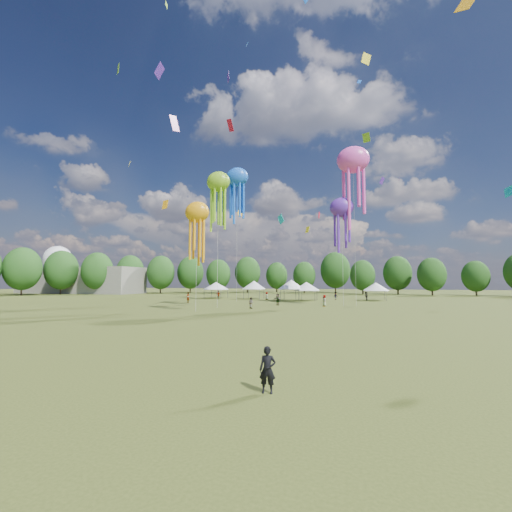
# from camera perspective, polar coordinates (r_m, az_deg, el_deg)

# --- Properties ---
(ground) EXTENTS (300.00, 300.00, 0.00)m
(ground) POSITION_cam_1_polar(r_m,az_deg,el_deg) (17.15, -23.67, -16.77)
(ground) COLOR #384416
(ground) RESTS_ON ground
(observer_main) EXTENTS (0.60, 0.43, 1.56)m
(observer_main) POSITION_cam_1_polar(r_m,az_deg,el_deg) (11.96, 1.99, -18.94)
(observer_main) COLOR black
(observer_main) RESTS_ON ground
(spectator_near) EXTENTS (0.96, 0.96, 1.57)m
(spectator_near) POSITION_cam_1_polar(r_m,az_deg,el_deg) (46.20, -0.84, -8.07)
(spectator_near) COLOR gray
(spectator_near) RESTS_ON ground
(spectators_far) EXTENTS (30.72, 19.09, 1.88)m
(spectators_far) POSITION_cam_1_polar(r_m,az_deg,el_deg) (61.04, 5.68, -7.07)
(spectators_far) COLOR gray
(spectators_far) RESTS_ON ground
(festival_tents) EXTENTS (38.88, 9.70, 4.09)m
(festival_tents) POSITION_cam_1_polar(r_m,az_deg,el_deg) (68.76, 4.53, -5.09)
(festival_tents) COLOR #47474C
(festival_tents) RESTS_ON ground
(show_kites) EXTENTS (25.94, 23.66, 25.47)m
(show_kites) POSITION_cam_1_polar(r_m,az_deg,el_deg) (54.24, 5.63, 10.93)
(show_kites) COLOR #81C220
(show_kites) RESTS_ON ground
(small_kites) EXTENTS (70.09, 63.75, 45.19)m
(small_kites) POSITION_cam_1_polar(r_m,az_deg,el_deg) (62.64, 5.70, 20.02)
(small_kites) COLOR #81C220
(small_kites) RESTS_ON ground
(treeline) EXTENTS (201.57, 95.24, 13.43)m
(treeline) POSITION_cam_1_polar(r_m,az_deg,el_deg) (76.84, 5.47, -2.27)
(treeline) COLOR #38281C
(treeline) RESTS_ON ground
(hangar) EXTENTS (40.00, 12.00, 8.00)m
(hangar) POSITION_cam_1_polar(r_m,az_deg,el_deg) (118.48, -27.93, -3.74)
(hangar) COLOR gray
(hangar) RESTS_ON ground
(radome) EXTENTS (9.00, 9.00, 16.00)m
(radome) POSITION_cam_1_polar(r_m,az_deg,el_deg) (134.28, -30.94, -1.08)
(radome) COLOR white
(radome) RESTS_ON ground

